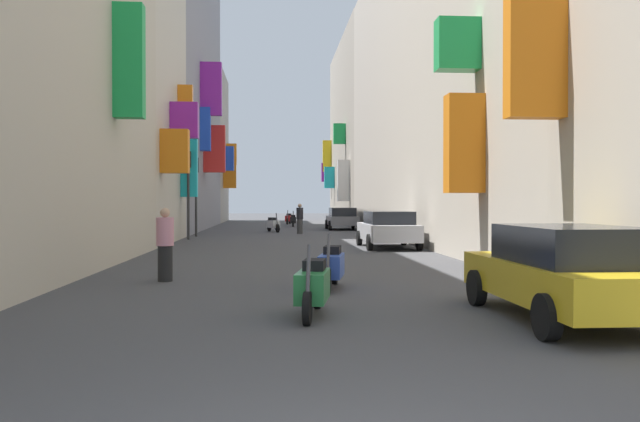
% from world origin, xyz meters
% --- Properties ---
extents(ground_plane, '(140.00, 140.00, 0.00)m').
position_xyz_m(ground_plane, '(0.00, 30.00, 0.00)').
color(ground_plane, '#424244').
extents(building_left_mid_a, '(7.17, 8.35, 13.40)m').
position_xyz_m(building_left_mid_a, '(-7.98, 25.07, 6.69)').
color(building_left_mid_a, '#BCB29E').
rests_on(building_left_mid_a, ground).
extents(building_left_mid_b, '(7.34, 20.92, 18.86)m').
position_xyz_m(building_left_mid_b, '(-7.99, 39.70, 9.42)').
color(building_left_mid_b, gray).
rests_on(building_left_mid_b, ground).
extents(building_left_mid_c, '(7.13, 9.84, 13.38)m').
position_xyz_m(building_left_mid_c, '(-7.99, 55.08, 6.69)').
color(building_left_mid_c, gray).
rests_on(building_left_mid_c, ground).
extents(building_right_mid_a, '(7.18, 31.88, 15.25)m').
position_xyz_m(building_right_mid_a, '(8.00, 25.26, 7.62)').
color(building_right_mid_a, '#B2A899').
rests_on(building_right_mid_a, ground).
extents(building_right_mid_b, '(6.97, 18.79, 15.35)m').
position_xyz_m(building_right_mid_b, '(7.99, 50.61, 7.67)').
color(building_right_mid_b, '#9E9384').
rests_on(building_right_mid_b, ground).
extents(parked_car_yellow, '(1.95, 4.23, 1.40)m').
position_xyz_m(parked_car_yellow, '(3.67, 5.69, 0.74)').
color(parked_car_yellow, gold).
rests_on(parked_car_yellow, ground).
extents(parked_car_grey, '(1.94, 4.04, 1.41)m').
position_xyz_m(parked_car_grey, '(3.78, 37.64, 0.74)').
color(parked_car_grey, slate).
rests_on(parked_car_grey, ground).
extents(parked_car_silver, '(2.00, 4.27, 1.40)m').
position_xyz_m(parked_car_silver, '(3.75, 20.89, 0.75)').
color(parked_car_silver, '#B7B7BC').
rests_on(parked_car_silver, ground).
extents(scooter_black, '(0.49, 1.94, 1.13)m').
position_xyz_m(scooter_black, '(0.80, 43.21, 0.46)').
color(scooter_black, black).
rests_on(scooter_black, ground).
extents(scooter_white, '(0.81, 1.85, 1.13)m').
position_xyz_m(scooter_white, '(-0.64, 34.61, 0.46)').
color(scooter_white, silver).
rests_on(scooter_white, ground).
extents(scooter_blue, '(0.65, 1.92, 1.13)m').
position_xyz_m(scooter_blue, '(0.53, 9.44, 0.46)').
color(scooter_blue, '#2D4CAD').
rests_on(scooter_blue, ground).
extents(scooter_red, '(0.62, 1.83, 1.13)m').
position_xyz_m(scooter_red, '(0.59, 48.26, 0.46)').
color(scooter_red, red).
rests_on(scooter_red, ground).
extents(scooter_green, '(0.63, 1.93, 1.13)m').
position_xyz_m(scooter_green, '(-0.04, 6.33, 0.46)').
color(scooter_green, '#287F3D').
rests_on(scooter_green, ground).
extents(pedestrian_crossing, '(0.52, 0.52, 1.67)m').
position_xyz_m(pedestrian_crossing, '(0.83, 32.19, 0.83)').
color(pedestrian_crossing, '#3B3B3B').
rests_on(pedestrian_crossing, ground).
extents(pedestrian_near_left, '(0.50, 0.50, 1.62)m').
position_xyz_m(pedestrian_near_left, '(-3.02, 10.90, 0.81)').
color(pedestrian_near_left, black).
rests_on(pedestrian_near_left, ground).
extents(traffic_light_near_corner, '(0.26, 0.34, 4.13)m').
position_xyz_m(traffic_light_near_corner, '(-4.62, 27.07, 2.82)').
color(traffic_light_near_corner, '#2D2D2D').
rests_on(traffic_light_near_corner, ground).
extents(traffic_light_far_corner, '(0.26, 0.34, 4.03)m').
position_xyz_m(traffic_light_far_corner, '(-4.58, 29.76, 2.76)').
color(traffic_light_far_corner, '#2D2D2D').
rests_on(traffic_light_far_corner, ground).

